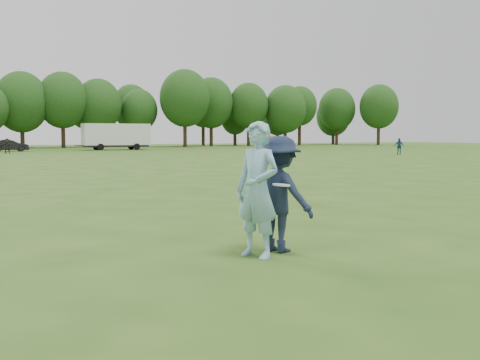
{
  "coord_description": "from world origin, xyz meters",
  "views": [
    {
      "loc": [
        -4.99,
        -7.46,
        1.88
      ],
      "look_at": [
        -0.69,
        1.13,
        1.1
      ],
      "focal_mm": 42.0,
      "sensor_mm": 36.0,
      "label": 1
    }
  ],
  "objects_px": {
    "player_far_c": "(270,143)",
    "player_far_d": "(7,146)",
    "field_cone": "(206,150)",
    "defender": "(279,194)",
    "thrower": "(257,190)",
    "cargo_trailer": "(116,135)",
    "player_far_b": "(399,146)",
    "car_f": "(9,146)"
  },
  "relations": [
    {
      "from": "player_far_c",
      "to": "player_far_d",
      "type": "distance_m",
      "value": 27.43
    },
    {
      "from": "player_far_c",
      "to": "field_cone",
      "type": "relative_size",
      "value": 5.9
    },
    {
      "from": "defender",
      "to": "field_cone",
      "type": "distance_m",
      "value": 52.75
    },
    {
      "from": "thrower",
      "to": "player_far_c",
      "type": "height_order",
      "value": "thrower"
    },
    {
      "from": "defender",
      "to": "cargo_trailer",
      "type": "relative_size",
      "value": 0.21
    },
    {
      "from": "thrower",
      "to": "defender",
      "type": "relative_size",
      "value": 1.12
    },
    {
      "from": "thrower",
      "to": "player_far_c",
      "type": "relative_size",
      "value": 1.18
    },
    {
      "from": "player_far_d",
      "to": "field_cone",
      "type": "xyz_separation_m",
      "value": [
        19.93,
        -3.5,
        -0.61
      ]
    },
    {
      "from": "player_far_b",
      "to": "car_f",
      "type": "bearing_deg",
      "value": -169.39
    },
    {
      "from": "thrower",
      "to": "field_cone",
      "type": "bearing_deg",
      "value": 134.51
    },
    {
      "from": "player_far_d",
      "to": "cargo_trailer",
      "type": "distance_m",
      "value": 15.25
    },
    {
      "from": "player_far_b",
      "to": "car_f",
      "type": "relative_size",
      "value": 0.39
    },
    {
      "from": "thrower",
      "to": "player_far_d",
      "type": "distance_m",
      "value": 52.68
    },
    {
      "from": "thrower",
      "to": "player_far_d",
      "type": "xyz_separation_m",
      "value": [
        0.21,
        52.68,
        -0.28
      ]
    },
    {
      "from": "player_far_c",
      "to": "field_cone",
      "type": "distance_m",
      "value": 7.27
    },
    {
      "from": "player_far_d",
      "to": "cargo_trailer",
      "type": "height_order",
      "value": "cargo_trailer"
    },
    {
      "from": "car_f",
      "to": "thrower",
      "type": "bearing_deg",
      "value": 173.93
    },
    {
      "from": "car_f",
      "to": "cargo_trailer",
      "type": "height_order",
      "value": "cargo_trailer"
    },
    {
      "from": "defender",
      "to": "field_cone",
      "type": "relative_size",
      "value": 6.19
    },
    {
      "from": "thrower",
      "to": "field_cone",
      "type": "xyz_separation_m",
      "value": [
        20.13,
        49.17,
        -0.89
      ]
    },
    {
      "from": "car_f",
      "to": "field_cone",
      "type": "xyz_separation_m",
      "value": [
        19.2,
        -10.48,
        -0.51
      ]
    },
    {
      "from": "player_far_c",
      "to": "cargo_trailer",
      "type": "distance_m",
      "value": 19.44
    },
    {
      "from": "player_far_c",
      "to": "car_f",
      "type": "xyz_separation_m",
      "value": [
        -26.15,
        12.48,
        -0.23
      ]
    },
    {
      "from": "thrower",
      "to": "car_f",
      "type": "distance_m",
      "value": 59.66
    },
    {
      "from": "thrower",
      "to": "cargo_trailer",
      "type": "bearing_deg",
      "value": 144.56
    },
    {
      "from": "defender",
      "to": "car_f",
      "type": "distance_m",
      "value": 59.44
    },
    {
      "from": "field_cone",
      "to": "cargo_trailer",
      "type": "relative_size",
      "value": 0.03
    },
    {
      "from": "player_far_c",
      "to": "player_far_d",
      "type": "height_order",
      "value": "player_far_c"
    },
    {
      "from": "defender",
      "to": "player_far_b",
      "type": "bearing_deg",
      "value": -68.22
    },
    {
      "from": "defender",
      "to": "player_far_c",
      "type": "relative_size",
      "value": 1.05
    },
    {
      "from": "field_cone",
      "to": "cargo_trailer",
      "type": "height_order",
      "value": "cargo_trailer"
    },
    {
      "from": "defender",
      "to": "player_far_c",
      "type": "bearing_deg",
      "value": -53.03
    },
    {
      "from": "field_cone",
      "to": "player_far_b",
      "type": "bearing_deg",
      "value": -51.75
    },
    {
      "from": "player_far_c",
      "to": "field_cone",
      "type": "height_order",
      "value": "player_far_c"
    },
    {
      "from": "player_far_d",
      "to": "player_far_b",
      "type": "bearing_deg",
      "value": -18.03
    },
    {
      "from": "thrower",
      "to": "player_far_c",
      "type": "bearing_deg",
      "value": 126.91
    },
    {
      "from": "defender",
      "to": "field_cone",
      "type": "bearing_deg",
      "value": -45.37
    },
    {
      "from": "field_cone",
      "to": "defender",
      "type": "bearing_deg",
      "value": -111.84
    },
    {
      "from": "player_far_b",
      "to": "field_cone",
      "type": "bearing_deg",
      "value": 178.7
    },
    {
      "from": "defender",
      "to": "car_f",
      "type": "xyz_separation_m",
      "value": [
        0.42,
        59.44,
        -0.27
      ]
    },
    {
      "from": "player_far_b",
      "to": "player_far_d",
      "type": "relative_size",
      "value": 1.02
    },
    {
      "from": "thrower",
      "to": "player_far_c",
      "type": "xyz_separation_m",
      "value": [
        27.08,
        47.17,
        -0.16
      ]
    }
  ]
}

